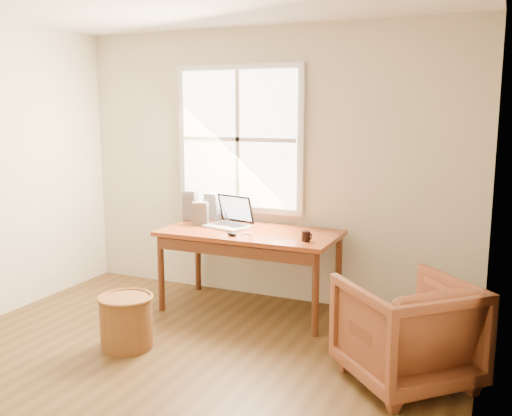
{
  "coord_description": "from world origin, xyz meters",
  "views": [
    {
      "loc": [
        2.09,
        -2.79,
        1.85
      ],
      "look_at": [
        0.13,
        1.65,
        0.99
      ],
      "focal_mm": 40.0,
      "sensor_mm": 36.0,
      "label": 1
    }
  ],
  "objects_px": {
    "cd_stack_a": "(212,207)",
    "desk": "(250,233)",
    "armchair": "(407,331)",
    "laptop": "(227,210)",
    "coffee_mug": "(306,236)",
    "wicker_stool": "(126,322)"
  },
  "relations": [
    {
      "from": "coffee_mug",
      "to": "cd_stack_a",
      "type": "distance_m",
      "value": 1.24
    },
    {
      "from": "coffee_mug",
      "to": "cd_stack_a",
      "type": "xyz_separation_m",
      "value": [
        -1.14,
        0.48,
        0.09
      ]
    },
    {
      "from": "armchair",
      "to": "coffee_mug",
      "type": "xyz_separation_m",
      "value": [
        -0.96,
        0.68,
        0.43
      ]
    },
    {
      "from": "desk",
      "to": "coffee_mug",
      "type": "xyz_separation_m",
      "value": [
        0.59,
        -0.17,
        0.06
      ]
    },
    {
      "from": "cd_stack_a",
      "to": "desk",
      "type": "bearing_deg",
      "value": -29.27
    },
    {
      "from": "armchair",
      "to": "laptop",
      "type": "distance_m",
      "value": 2.08
    },
    {
      "from": "coffee_mug",
      "to": "laptop",
      "type": "bearing_deg",
      "value": 169.92
    },
    {
      "from": "coffee_mug",
      "to": "desk",
      "type": "bearing_deg",
      "value": 168.23
    },
    {
      "from": "wicker_stool",
      "to": "coffee_mug",
      "type": "height_order",
      "value": "coffee_mug"
    },
    {
      "from": "coffee_mug",
      "to": "wicker_stool",
      "type": "bearing_deg",
      "value": -134.88
    },
    {
      "from": "desk",
      "to": "coffee_mug",
      "type": "relative_size",
      "value": 18.97
    },
    {
      "from": "laptop",
      "to": "cd_stack_a",
      "type": "distance_m",
      "value": 0.4
    },
    {
      "from": "desk",
      "to": "armchair",
      "type": "distance_m",
      "value": 1.8
    },
    {
      "from": "laptop",
      "to": "wicker_stool",
      "type": "bearing_deg",
      "value": -88.86
    },
    {
      "from": "wicker_stool",
      "to": "cd_stack_a",
      "type": "xyz_separation_m",
      "value": [
        -0.01,
        1.45,
        0.68
      ]
    },
    {
      "from": "desk",
      "to": "wicker_stool",
      "type": "height_order",
      "value": "desk"
    },
    {
      "from": "desk",
      "to": "laptop",
      "type": "height_order",
      "value": "laptop"
    },
    {
      "from": "desk",
      "to": "wicker_stool",
      "type": "relative_size",
      "value": 3.97
    },
    {
      "from": "desk",
      "to": "armchair",
      "type": "bearing_deg",
      "value": -28.7
    },
    {
      "from": "desk",
      "to": "wicker_stool",
      "type": "distance_m",
      "value": 1.37
    },
    {
      "from": "armchair",
      "to": "coffee_mug",
      "type": "height_order",
      "value": "coffee_mug"
    },
    {
      "from": "armchair",
      "to": "wicker_stool",
      "type": "bearing_deg",
      "value": -35.75
    }
  ]
}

